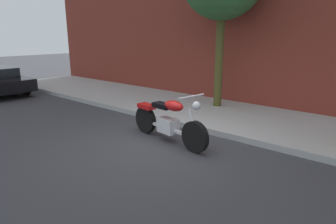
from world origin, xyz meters
The scene contains 3 objects.
ground_plane centered at (0.00, 0.00, 0.00)m, with size 60.00×60.00×0.00m, color #38383D.
sidewalk centered at (0.00, 2.80, 0.07)m, with size 20.53×3.07×0.14m, color #A9A9A9.
motorcycle centered at (0.04, 0.29, 0.46)m, with size 2.26×0.75×1.14m.
Camera 1 is at (3.97, -4.37, 2.29)m, focal length 31.26 mm.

